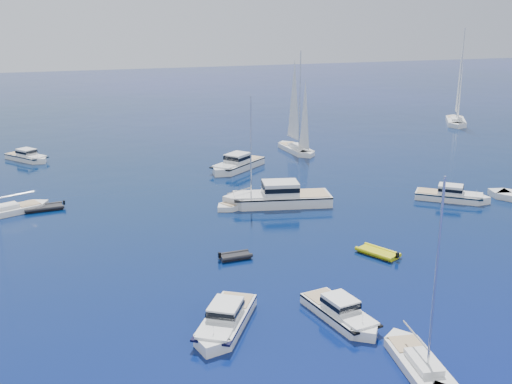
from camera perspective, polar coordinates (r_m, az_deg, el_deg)
ground at (r=42.11m, az=10.05°, el=-11.90°), size 400.00×400.00×0.00m
motor_cruiser_near at (r=42.12m, az=8.02°, el=-11.79°), size 3.38×7.82×1.99m
motor_cruiser_left at (r=40.78m, az=-2.94°, el=-12.64°), size 6.66×8.28×2.17m
motor_cruiser_centre at (r=65.39m, az=2.07°, el=-1.20°), size 13.02×6.49×3.28m
motor_cruiser_far_r at (r=70.29m, az=17.90°, el=-0.75°), size 8.15×7.49×2.23m
motor_cruiser_distant at (r=80.31m, az=-1.83°, el=2.15°), size 10.02×8.84×2.70m
motor_cruiser_horizon at (r=91.04m, az=-20.69°, el=2.80°), size 6.72×7.93×2.11m
sailboat_fore at (r=37.70m, az=15.20°, el=-15.90°), size 3.57×8.62×12.31m
sailboat_mid_l at (r=67.48m, az=-22.38°, el=-1.91°), size 9.50×5.76×13.64m
sailboat_centre at (r=65.47m, az=-1.00°, el=-1.17°), size 8.41×5.34×12.13m
sailboat_sails_r at (r=91.04m, az=3.77°, el=3.84°), size 3.01×10.55×15.40m
sailboat_sails_far at (r=120.32m, az=18.29°, el=6.14°), size 9.45×12.04×18.10m
tender_yellow at (r=53.07m, az=11.40°, el=-5.82°), size 3.49×4.34×0.95m
tender_grey_near at (r=51.32m, az=-1.96°, el=-6.27°), size 2.85×1.70×0.95m
tender_grey_far at (r=67.53m, az=-19.34°, el=-1.57°), size 4.31×2.55×0.95m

